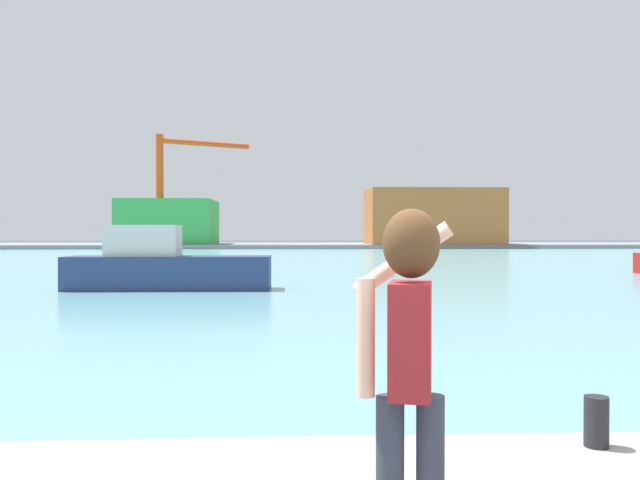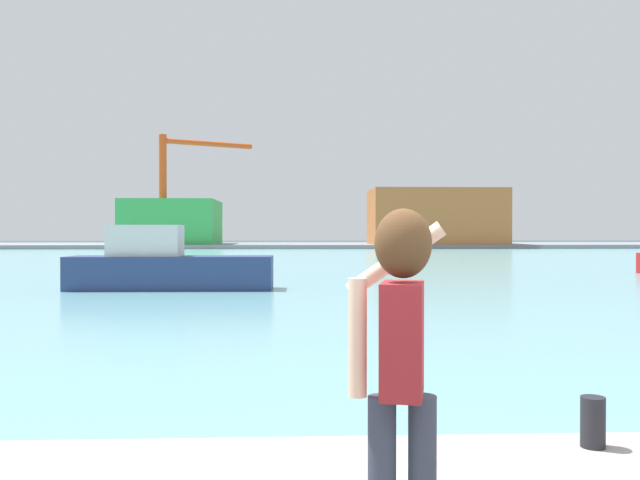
{
  "view_description": "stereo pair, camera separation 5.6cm",
  "coord_description": "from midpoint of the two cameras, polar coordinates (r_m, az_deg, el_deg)",
  "views": [
    {
      "loc": [
        -1.03,
        -3.27,
        2.3
      ],
      "look_at": [
        -0.5,
        7.77,
        2.15
      ],
      "focal_mm": 37.5,
      "sensor_mm": 36.0,
      "label": 1
    },
    {
      "loc": [
        -0.98,
        -3.27,
        2.3
      ],
      "look_at": [
        -0.5,
        7.77,
        2.15
      ],
      "focal_mm": 37.5,
      "sensor_mm": 36.0,
      "label": 2
    }
  ],
  "objects": [
    {
      "name": "warehouse_right",
      "position": [
        92.82,
        9.87,
        1.97
      ],
      "size": [
        17.86,
        10.11,
        7.49
      ],
      "primitive_type": "cube",
      "color": "#B26633",
      "rests_on": "far_shore_dock"
    },
    {
      "name": "harbor_bollard",
      "position": [
        5.62,
        22.54,
        -14.15
      ],
      "size": [
        0.18,
        0.18,
        0.38
      ],
      "primitive_type": "cylinder",
      "color": "black",
      "rests_on": "quay_promenade"
    },
    {
      "name": "harbor_water",
      "position": [
        55.33,
        -1.43,
        -1.61
      ],
      "size": [
        140.0,
        100.0,
        0.02
      ],
      "primitive_type": "cube",
      "color": "#6BA8B2",
      "rests_on": "ground_plane"
    },
    {
      "name": "far_shore_dock",
      "position": [
        95.3,
        -1.87,
        -0.46
      ],
      "size": [
        140.0,
        20.0,
        0.54
      ],
      "primitive_type": "cube",
      "color": "gray",
      "rests_on": "ground_plane"
    },
    {
      "name": "person_photographer",
      "position": [
        3.34,
        7.36,
        -8.97
      ],
      "size": [
        0.53,
        0.57,
        1.74
      ],
      "rotation": [
        0.0,
        0.0,
        1.34
      ],
      "color": "#2D3342",
      "rests_on": "quay_promenade"
    },
    {
      "name": "boat_moored",
      "position": [
        26.7,
        -12.95,
        -2.22
      ],
      "size": [
        7.92,
        2.06,
        2.52
      ],
      "rotation": [
        0.0,
        0.0,
        -0.02
      ],
      "color": "navy",
      "rests_on": "harbor_water"
    },
    {
      "name": "port_crane",
      "position": [
        90.79,
        -12.1,
        5.4
      ],
      "size": [
        11.86,
        6.61,
        14.44
      ],
      "color": "#D84C19",
      "rests_on": "far_shore_dock"
    },
    {
      "name": "ground_plane",
      "position": [
        53.33,
        -1.4,
        -1.71
      ],
      "size": [
        220.0,
        220.0,
        0.0
      ],
      "primitive_type": "plane",
      "color": "#334751"
    },
    {
      "name": "warehouse_left",
      "position": [
        94.35,
        -12.44,
        1.49
      ],
      "size": [
        12.33,
        13.06,
        6.01
      ],
      "primitive_type": "cube",
      "color": "green",
      "rests_on": "far_shore_dock"
    }
  ]
}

